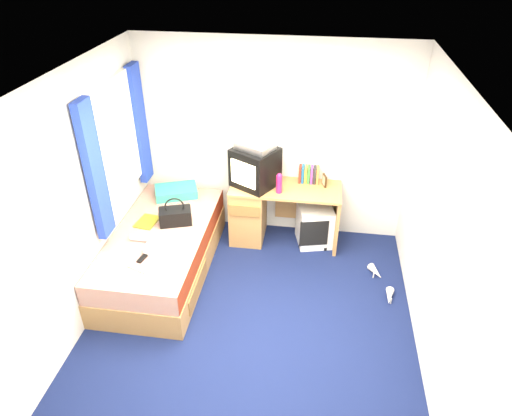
# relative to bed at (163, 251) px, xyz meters

# --- Properties ---
(ground) EXTENTS (3.40, 3.40, 0.00)m
(ground) POSITION_rel_bed_xyz_m (1.10, -0.64, -0.27)
(ground) COLOR #0C1438
(ground) RESTS_ON ground
(room_shell) EXTENTS (3.40, 3.40, 3.40)m
(room_shell) POSITION_rel_bed_xyz_m (1.10, -0.64, 1.18)
(room_shell) COLOR white
(room_shell) RESTS_ON ground
(bed) EXTENTS (1.01, 2.00, 0.54)m
(bed) POSITION_rel_bed_xyz_m (0.00, 0.00, 0.00)
(bed) COLOR #AC7E47
(bed) RESTS_ON ground
(pillow) EXTENTS (0.58, 0.48, 0.11)m
(pillow) POSITION_rel_bed_xyz_m (-0.04, 0.76, 0.33)
(pillow) COLOR #1974A8
(pillow) RESTS_ON bed
(desk) EXTENTS (1.30, 0.55, 0.75)m
(desk) POSITION_rel_bed_xyz_m (1.02, 0.80, 0.14)
(desk) COLOR #AC7E47
(desk) RESTS_ON ground
(storage_cube) EXTENTS (0.48, 0.48, 0.50)m
(storage_cube) POSITION_rel_bed_xyz_m (1.67, 0.79, -0.02)
(storage_cube) COLOR white
(storage_cube) RESTS_ON ground
(crt_tv) EXTENTS (0.61, 0.60, 0.46)m
(crt_tv) POSITION_rel_bed_xyz_m (0.93, 0.80, 0.71)
(crt_tv) COLOR black
(crt_tv) RESTS_ON desk
(vcr) EXTENTS (0.49, 0.44, 0.08)m
(vcr) POSITION_rel_bed_xyz_m (0.93, 0.80, 0.98)
(vcr) COLOR #AAAAAC
(vcr) RESTS_ON crt_tv
(book_row) EXTENTS (0.24, 0.13, 0.20)m
(book_row) POSITION_rel_bed_xyz_m (1.55, 0.96, 0.58)
(book_row) COLOR maroon
(book_row) RESTS_ON desk
(picture_frame) EXTENTS (0.06, 0.12, 0.14)m
(picture_frame) POSITION_rel_bed_xyz_m (1.74, 0.89, 0.55)
(picture_frame) COLOR #322110
(picture_frame) RESTS_ON desk
(pink_water_bottle) EXTENTS (0.08, 0.08, 0.22)m
(pink_water_bottle) POSITION_rel_bed_xyz_m (1.23, 0.66, 0.59)
(pink_water_bottle) COLOR #C71C59
(pink_water_bottle) RESTS_ON desk
(aerosol_can) EXTENTS (0.04, 0.04, 0.16)m
(aerosol_can) POSITION_rel_bed_xyz_m (1.14, 0.85, 0.56)
(aerosol_can) COLOR white
(aerosol_can) RESTS_ON desk
(handbag) EXTENTS (0.40, 0.30, 0.32)m
(handbag) POSITION_rel_bed_xyz_m (0.13, 0.17, 0.37)
(handbag) COLOR black
(handbag) RESTS_ON bed
(towel) EXTENTS (0.36, 0.32, 0.10)m
(towel) POSITION_rel_bed_xyz_m (0.16, -0.35, 0.32)
(towel) COLOR white
(towel) RESTS_ON bed
(magazine) EXTENTS (0.25, 0.31, 0.01)m
(magazine) POSITION_rel_bed_xyz_m (-0.20, 0.14, 0.28)
(magazine) COLOR yellow
(magazine) RESTS_ON bed
(water_bottle) EXTENTS (0.20, 0.07, 0.07)m
(water_bottle) POSITION_rel_bed_xyz_m (-0.15, -0.20, 0.31)
(water_bottle) COLOR silver
(water_bottle) RESTS_ON bed
(colour_swatch_fan) EXTENTS (0.23, 0.13, 0.01)m
(colour_swatch_fan) POSITION_rel_bed_xyz_m (-0.01, -0.65, 0.28)
(colour_swatch_fan) COLOR yellow
(colour_swatch_fan) RESTS_ON bed
(remote_control) EXTENTS (0.08, 0.17, 0.02)m
(remote_control) POSITION_rel_bed_xyz_m (-0.01, -0.49, 0.28)
(remote_control) COLOR black
(remote_control) RESTS_ON bed
(window_assembly) EXTENTS (0.11, 1.42, 1.40)m
(window_assembly) POSITION_rel_bed_xyz_m (-0.45, 0.26, 1.15)
(window_assembly) COLOR silver
(window_assembly) RESTS_ON room_shell
(white_heels) EXTENTS (0.27, 0.62, 0.09)m
(white_heels) POSITION_rel_bed_xyz_m (2.45, 0.06, -0.23)
(white_heels) COLOR beige
(white_heels) RESTS_ON ground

